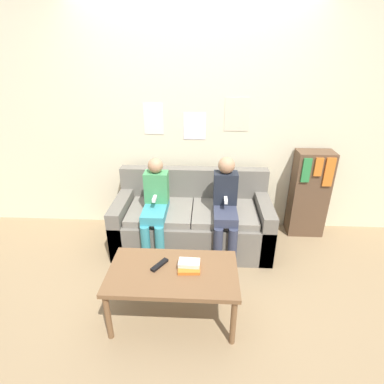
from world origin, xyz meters
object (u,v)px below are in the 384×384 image
at_px(couch, 193,221).
at_px(bookshelf, 309,194).
at_px(coffee_table, 173,276).
at_px(tv_remote, 160,265).
at_px(person_left, 155,205).
at_px(person_right, 225,205).

xyz_separation_m(couch, bookshelf, (1.32, 0.30, 0.23)).
distance_m(coffee_table, bookshelf, 1.96).
height_order(coffee_table, tv_remote, tv_remote).
bearing_deg(coffee_table, bookshelf, 43.42).
xyz_separation_m(coffee_table, person_left, (-0.27, 0.86, 0.17)).
relative_size(person_left, tv_remote, 6.26).
bearing_deg(couch, person_left, -152.80).
bearing_deg(couch, coffee_table, -95.58).
distance_m(tv_remote, bookshelf, 2.01).
bearing_deg(person_right, coffee_table, -117.05).
relative_size(couch, person_left, 1.61).
relative_size(person_left, person_right, 0.98).
height_order(person_left, bookshelf, person_left).
xyz_separation_m(person_right, bookshelf, (0.98, 0.49, -0.08)).
xyz_separation_m(coffee_table, bookshelf, (1.42, 1.35, 0.10)).
xyz_separation_m(person_left, person_right, (0.71, 0.01, 0.02)).
height_order(person_left, person_right, person_right).
height_order(couch, person_right, person_right).
distance_m(couch, tv_remote, 1.03).
bearing_deg(person_left, coffee_table, -72.61).
distance_m(couch, person_left, 0.51).
bearing_deg(tv_remote, person_right, 88.50).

